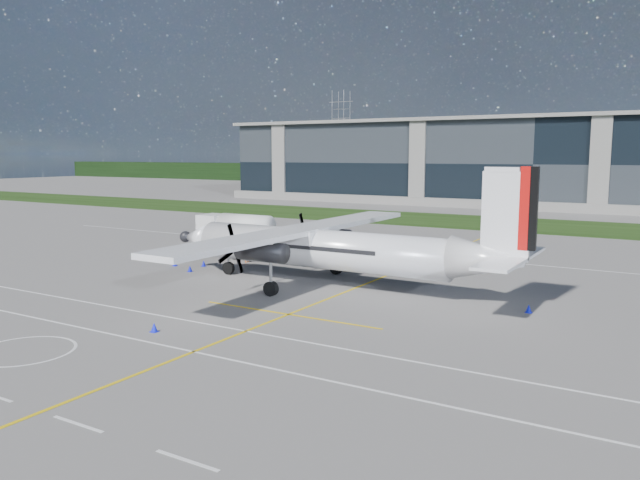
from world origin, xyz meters
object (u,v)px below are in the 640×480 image
Objects in this scene: pylon_west at (341,136)px; turboprop_aircraft at (331,227)px; baggage_tug at (248,249)px; safety_cone_stbdwing at (382,252)px; safety_cone_tail at (529,309)px; safety_cone_portwing at (154,327)px; ground_crew_person at (247,252)px; fuel_tanker_truck at (231,230)px; safety_cone_nose_stbd at (204,263)px; safety_cone_nose_port at (190,269)px; safety_cone_fwd at (175,263)px.

pylon_west is 169.49m from turboprop_aircraft.
baggage_tug is 12.39m from safety_cone_stbdwing.
safety_cone_tail is 1.00× the size of safety_cone_portwing.
turboprop_aircraft is at bearing -116.49° from ground_crew_person.
fuel_tanker_truck reaches higher than safety_cone_nose_stbd.
safety_cone_stbdwing is at bearing 59.18° from safety_cone_nose_port.
safety_cone_nose_stbd is at bearing 123.74° from safety_cone_portwing.
safety_cone_fwd is (-4.02, -4.52, -0.66)m from ground_crew_person.
baggage_tug is 5.95× the size of safety_cone_fwd.
safety_cone_stbdwing is at bearing 137.65° from safety_cone_tail.
fuel_tanker_truck is at bearing -65.21° from pylon_west.
pylon_west is 155.35m from safety_cone_stbdwing.
baggage_tug is 26.32m from safety_cone_tail.
safety_cone_portwing is (-15.86, -14.10, 0.00)m from safety_cone_tail.
baggage_tug is 5.95× the size of safety_cone_nose_stbd.
turboprop_aircraft is 3.22× the size of fuel_tanker_truck.
safety_cone_tail is (24.65, -5.24, -0.66)m from ground_crew_person.
pylon_west reaches higher than safety_cone_fwd.
ground_crew_person is at bearing 167.99° from safety_cone_tail.
safety_cone_nose_stbd is at bearing 26.82° from safety_cone_fwd.
baggage_tug reaches higher than safety_cone_portwing.
safety_cone_nose_port is at bearing -120.82° from safety_cone_stbdwing.
turboprop_aircraft reaches higher than safety_cone_nose_stbd.
safety_cone_nose_stbd is (68.33, -146.63, -14.75)m from pylon_west.
safety_cone_nose_port is (-12.42, -0.71, -4.00)m from turboprop_aircraft.
safety_cone_tail is (26.50, -1.82, 0.00)m from safety_cone_nose_stbd.
ground_crew_person is at bearing 61.69° from safety_cone_nose_stbd.
pylon_west reaches higher than ground_crew_person.
baggage_tug is at bearing 61.30° from safety_cone_fwd.
safety_cone_fwd is 3.08m from safety_cone_nose_port.
pylon_west is 60.00× the size of safety_cone_nose_port.
baggage_tug is at bearing -63.96° from pylon_west.
pylon_west is 150.91m from fuel_tanker_truck.
safety_cone_nose_stbd is 2.44m from safety_cone_nose_port.
pylon_west is 16.55× the size of ground_crew_person.
safety_cone_fwd is (-3.18, -5.81, -0.64)m from baggage_tug.
safety_cone_fwd is at bearing 178.56° from safety_cone_tail.
safety_cone_tail is 25.86m from safety_cone_nose_port.
fuel_tanker_truck is 17.59× the size of safety_cone_portwing.
safety_cone_stbdwing is 1.00× the size of safety_cone_tail.
safety_cone_stbdwing is 29.19m from safety_cone_portwing.
safety_cone_stbdwing is (15.26, 3.09, -1.40)m from fuel_tanker_truck.
baggage_tug is at bearing 152.19° from turboprop_aircraft.
safety_cone_nose_stbd is 16.58m from safety_cone_stbdwing.
baggage_tug reaches higher than safety_cone_fwd.
safety_cone_fwd and safety_cone_tail have the same top height.
turboprop_aircraft is 15.63× the size of ground_crew_person.
turboprop_aircraft is 15.74m from safety_cone_stbdwing.
pylon_west is 181.32m from safety_cone_portwing.
ground_crew_person reaches higher than safety_cone_nose_stbd.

